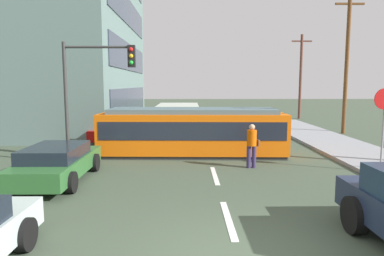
{
  "coord_description": "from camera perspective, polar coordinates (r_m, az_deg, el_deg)",
  "views": [
    {
      "loc": [
        -0.97,
        -5.91,
        3.15
      ],
      "look_at": [
        -0.76,
        8.0,
        1.42
      ],
      "focal_mm": 32.91,
      "sensor_mm": 36.0,
      "label": 1
    }
  ],
  "objects": [
    {
      "name": "utility_pole_mid",
      "position": [
        24.57,
        23.79,
        9.72
      ],
      "size": [
        1.8,
        0.24,
        8.69
      ],
      "color": "brown",
      "rests_on": "ground"
    },
    {
      "name": "lane_stripe_2",
      "position": [
        12.36,
        3.7,
        -7.67
      ],
      "size": [
        0.16,
        2.4,
        0.01
      ],
      "primitive_type": "cube",
      "color": "silver",
      "rests_on": "ground"
    },
    {
      "name": "streetcar_tram",
      "position": [
        15.75,
        0.1,
        -0.46
      ],
      "size": [
        8.21,
        2.8,
        2.09
      ],
      "color": "#E55E0A",
      "rests_on": "ground"
    },
    {
      "name": "corner_building",
      "position": [
        29.69,
        -26.64,
        15.77
      ],
      "size": [
        16.48,
        17.06,
        16.0
      ],
      "color": "slate",
      "rests_on": "ground"
    },
    {
      "name": "lane_stripe_1",
      "position": [
        8.57,
        5.89,
        -14.49
      ],
      "size": [
        0.16,
        2.4,
        0.01
      ],
      "primitive_type": "cube",
      "color": "silver",
      "rests_on": "ground"
    },
    {
      "name": "lane_stripe_4",
      "position": [
        27.81,
        1.14,
        0.6
      ],
      "size": [
        0.16,
        2.4,
        0.01
      ],
      "primitive_type": "cube",
      "color": "silver",
      "rests_on": "ground"
    },
    {
      "name": "parked_sedan_far",
      "position": [
        20.18,
        -12.96,
        -0.28
      ],
      "size": [
        2.06,
        4.13,
        1.19
      ],
      "color": "#AB0F0E",
      "rests_on": "ground"
    },
    {
      "name": "stop_sign",
      "position": [
        14.19,
        28.71,
        2.36
      ],
      "size": [
        0.76,
        0.07,
        2.88
      ],
      "color": "gray",
      "rests_on": "sidewalk_curb_right"
    },
    {
      "name": "utility_pole_far",
      "position": [
        33.79,
        17.2,
        8.19
      ],
      "size": [
        1.8,
        0.24,
        7.6
      ],
      "color": "brown",
      "rests_on": "ground"
    },
    {
      "name": "traffic_light_mast",
      "position": [
        14.32,
        -15.58,
        7.68
      ],
      "size": [
        2.81,
        0.33,
        4.78
      ],
      "color": "#333333",
      "rests_on": "ground"
    },
    {
      "name": "lane_stripe_3",
      "position": [
        21.86,
        1.69,
        -1.18
      ],
      "size": [
        0.16,
        2.4,
        0.01
      ],
      "primitive_type": "cube",
      "color": "silver",
      "rests_on": "ground"
    },
    {
      "name": "pedestrian_crossing",
      "position": [
        13.45,
        9.67,
        -2.45
      ],
      "size": [
        0.5,
        0.36,
        1.67
      ],
      "color": "#342851",
      "rests_on": "ground"
    },
    {
      "name": "parked_sedan_mid",
      "position": [
        12.3,
        -21.06,
        -5.24
      ],
      "size": [
        1.98,
        4.38,
        1.19
      ],
      "color": "#2D622E",
      "rests_on": "ground"
    },
    {
      "name": "city_bus",
      "position": [
        21.6,
        -2.3,
        1.6
      ],
      "size": [
        2.58,
        5.48,
        1.9
      ],
      "color": "beige",
      "rests_on": "ground"
    },
    {
      "name": "ground_plane",
      "position": [
        16.25,
        2.58,
        -4.1
      ],
      "size": [
        120.0,
        120.0,
        0.0
      ],
      "primitive_type": "plane",
      "color": "#3F4C3B"
    }
  ]
}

